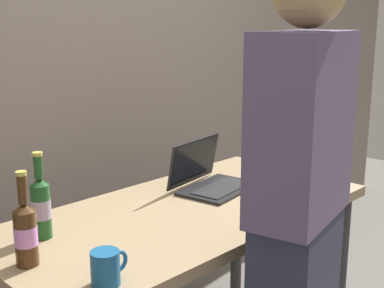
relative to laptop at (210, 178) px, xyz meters
The scene contains 7 objects.
desk 0.31m from the laptop, 157.68° to the right, with size 1.51×0.73×0.77m.
laptop is the anchor object (origin of this frame).
beer_bottle_dark 0.92m from the laptop, behind, with size 0.07×0.07×0.29m.
beer_bottle_brown 0.78m from the laptop, behind, with size 0.06×0.06×0.29m.
person_figure 0.71m from the laptop, 115.17° to the right, with size 0.43×0.33×1.69m.
coffee_mug 0.90m from the laptop, 155.80° to the right, with size 0.12×0.08×0.10m.
back_wall 0.85m from the laptop, 111.84° to the left, with size 6.00×0.10×2.60m, color gray.
Camera 1 is at (-1.34, -1.34, 1.47)m, focal length 48.83 mm.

